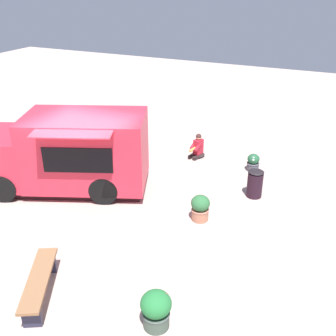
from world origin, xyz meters
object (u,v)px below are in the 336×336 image
object	(u,v)px
planter_flowering_far	(253,162)
trash_bin	(255,183)
planter_flowering_near	(200,207)
person_customer	(198,148)
planter_flowering_side	(156,309)
food_truck	(67,155)
plaza_bench	(39,282)

from	to	relation	value
planter_flowering_far	trash_bin	distance (m)	1.72
planter_flowering_near	trash_bin	bearing A→B (deg)	-28.50
person_customer	planter_flowering_side	xyz separation A→B (m)	(-7.34, -2.02, 0.08)
food_truck	trash_bin	xyz separation A→B (m)	(1.76, -5.13, -0.65)
planter_flowering_far	food_truck	bearing A→B (deg)	126.08
food_truck	planter_flowering_side	bearing A→B (deg)	-128.16
trash_bin	planter_flowering_side	bearing A→B (deg)	175.25
person_customer	planter_flowering_far	distance (m)	2.04
person_customer	planter_flowering_side	world-z (taller)	person_customer
plaza_bench	planter_flowering_far	bearing A→B (deg)	-17.94
planter_flowering_far	trash_bin	size ratio (longest dim) A/B	0.70
person_customer	planter_flowering_side	bearing A→B (deg)	-164.61
planter_flowering_near	plaza_bench	distance (m)	4.35
person_customer	planter_flowering_far	world-z (taller)	person_customer
planter_flowering_far	trash_bin	bearing A→B (deg)	-164.83
planter_flowering_side	planter_flowering_far	bearing A→B (deg)	-0.02
food_truck	planter_flowering_far	world-z (taller)	food_truck
planter_flowering_far	plaza_bench	distance (m)	7.76
trash_bin	plaza_bench	bearing A→B (deg)	153.66
person_customer	planter_flowering_side	size ratio (longest dim) A/B	1.11
planter_flowering_near	plaza_bench	xyz separation A→B (m)	(-3.93, 1.86, 0.01)
planter_flowering_far	plaza_bench	bearing A→B (deg)	162.06
plaza_bench	trash_bin	bearing A→B (deg)	-26.34
person_customer	planter_flowering_far	size ratio (longest dim) A/B	1.48
planter_flowering_far	plaza_bench	xyz separation A→B (m)	(-7.38, 2.39, 0.09)
planter_flowering_far	trash_bin	world-z (taller)	trash_bin
plaza_bench	trash_bin	distance (m)	6.40
planter_flowering_near	planter_flowering_far	xyz separation A→B (m)	(3.45, -0.53, -0.08)
food_truck	plaza_bench	size ratio (longest dim) A/B	2.88
planter_flowering_near	plaza_bench	size ratio (longest dim) A/B	0.39
person_customer	planter_flowering_near	xyz separation A→B (m)	(-3.71, -1.49, 0.05)
person_customer	planter_flowering_side	distance (m)	7.61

